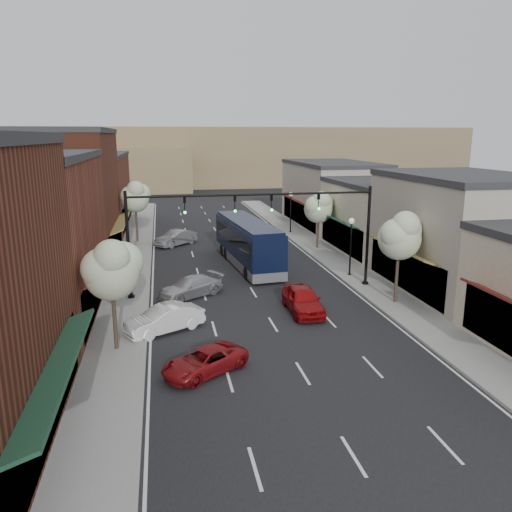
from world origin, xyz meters
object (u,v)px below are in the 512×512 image
signal_mast_right (335,222)px  tree_right_far (319,206)px  tree_right_near (401,235)px  signal_mast_left (166,228)px  lamp_post_near (351,237)px  parked_car_e (176,238)px  parked_car_c (191,287)px  parked_car_b (164,319)px  tree_left_near (112,268)px  red_hatchback (303,300)px  tree_left_far (135,196)px  coach_bus (247,242)px  lamp_post_far (291,206)px  parked_car_a (205,361)px

signal_mast_right → tree_right_far: signal_mast_right is taller
tree_right_near → signal_mast_left: bearing=163.8°
lamp_post_near → signal_mast_right: bearing=-131.1°
tree_right_near → parked_car_e: (-12.93, 20.05, -3.72)m
parked_car_e → parked_car_c: bearing=-40.8°
signal_mast_right → parked_car_b: 13.56m
tree_right_near → tree_left_near: (-16.60, -4.00, -0.23)m
lamp_post_near → red_hatchback: (-5.61, -6.83, -2.22)m
signal_mast_left → parked_car_c: 4.21m
tree_left_far → coach_bus: bearing=-49.4°
signal_mast_left → tree_left_far: 18.14m
tree_right_far → parked_car_e: 13.94m
parked_car_b → parked_car_e: size_ratio=0.97×
tree_right_near → parked_car_e: bearing=122.8°
parked_car_c → tree_left_far: bearing=161.1°
signal_mast_left → parked_car_b: 7.08m
tree_left_near → tree_left_far: bearing=90.0°
signal_mast_left → coach_bus: bearing=48.4°
tree_left_near → parked_car_e: tree_left_near is taller
coach_bus → tree_left_far: bearing=125.0°
tree_left_far → red_hatchback: (10.45, -22.28, -3.82)m
red_hatchback → parked_car_b: bearing=-168.3°
parked_car_e → lamp_post_far: bearing=65.8°
tree_left_near → tree_left_far: (-0.00, 26.00, 0.38)m
tree_right_near → parked_car_a: bearing=-150.7°
signal_mast_right → tree_right_far: bearing=77.1°
tree_left_near → coach_bus: tree_left_near is taller
lamp_post_near → coach_bus: bearing=145.2°
signal_mast_left → parked_car_e: (1.03, 15.99, -3.89)m
lamp_post_near → parked_car_a: bearing=-131.5°
lamp_post_far → tree_right_near: bearing=-88.7°
lamp_post_near → parked_car_a: lamp_post_near is taller
tree_left_far → lamp_post_near: bearing=-43.9°
signal_mast_left → parked_car_b: size_ratio=1.90×
tree_right_near → parked_car_b: 14.90m
signal_mast_left → lamp_post_far: signal_mast_left is taller
red_hatchback → parked_car_b: size_ratio=1.06×
lamp_post_far → parked_car_b: (-13.76, -25.89, -2.29)m
signal_mast_left → tree_left_far: (-2.63, 17.95, -0.02)m
tree_left_near → lamp_post_near: tree_left_near is taller
parked_car_b → parked_car_e: parked_car_e is taller
tree_right_far → coach_bus: bearing=-148.2°
signal_mast_right → lamp_post_far: size_ratio=1.85×
lamp_post_far → coach_bus: 14.50m
tree_left_far → red_hatchback: 24.90m
signal_mast_left → red_hatchback: size_ratio=1.79×
coach_bus → parked_car_a: size_ratio=3.04×
lamp_post_near → red_hatchback: 9.11m
lamp_post_far → parked_car_a: size_ratio=1.11×
tree_left_near → tree_left_far: tree_left_far is taller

